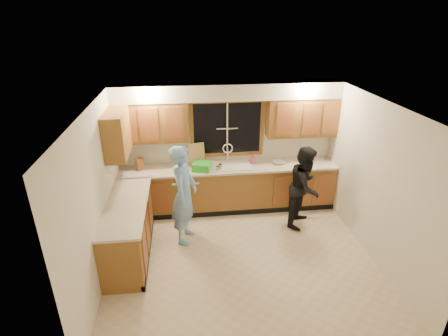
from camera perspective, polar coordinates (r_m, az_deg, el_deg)
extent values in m
plane|color=beige|center=(5.89, 2.85, -14.36)|extent=(4.20, 4.20, 0.00)
plane|color=white|center=(4.76, 3.47, 9.89)|extent=(4.20, 4.20, 0.00)
plane|color=white|center=(6.92, 0.50, 3.76)|extent=(4.20, 0.00, 4.20)
plane|color=white|center=(5.30, -19.95, -4.59)|extent=(0.00, 3.80, 3.80)
plane|color=white|center=(5.91, 23.63, -2.14)|extent=(0.00, 3.80, 3.80)
cube|color=olive|center=(6.98, 0.79, -3.34)|extent=(4.20, 0.60, 0.88)
cube|color=olive|center=(5.94, -15.30, -9.74)|extent=(0.60, 1.90, 0.88)
cube|color=beige|center=(6.77, 0.82, 0.05)|extent=(4.20, 0.63, 0.04)
cube|color=beige|center=(5.70, -15.66, -5.89)|extent=(0.63, 1.90, 0.04)
cube|color=olive|center=(6.56, -11.84, 7.37)|extent=(1.35, 0.33, 0.75)
cube|color=olive|center=(6.91, 12.62, 8.14)|extent=(1.35, 0.33, 0.75)
cube|color=olive|center=(6.05, -17.08, 5.36)|extent=(0.33, 0.90, 0.75)
cube|color=silver|center=(6.45, 0.74, 12.40)|extent=(4.20, 0.35, 0.30)
cube|color=black|center=(6.81, 0.52, 6.50)|extent=(1.30, 0.01, 1.00)
cube|color=olive|center=(6.65, 0.54, 10.87)|extent=(1.44, 0.03, 0.07)
cube|color=olive|center=(6.98, 0.51, 2.29)|extent=(1.44, 0.03, 0.07)
cube|color=olive|center=(6.75, -5.29, 6.24)|extent=(0.07, 0.03, 1.00)
cube|color=olive|center=(6.91, 6.21, 6.64)|extent=(0.07, 0.03, 1.00)
cube|color=white|center=(6.77, 0.81, 0.33)|extent=(0.86, 0.52, 0.03)
cube|color=white|center=(6.79, -0.95, -0.45)|extent=(0.38, 0.42, 0.18)
cube|color=white|center=(6.84, 2.55, -0.27)|extent=(0.38, 0.42, 0.18)
cylinder|color=silver|center=(6.89, 0.60, 2.14)|extent=(0.04, 0.04, 0.28)
torus|color=silver|center=(6.84, 0.60, 3.23)|extent=(0.21, 0.03, 0.21)
cube|color=white|center=(6.94, -6.20, -3.96)|extent=(0.60, 0.56, 0.82)
cube|color=white|center=(5.48, -16.08, -12.96)|extent=(0.58, 0.75, 0.90)
imported|color=#79ADE4|center=(5.87, -6.55, -4.39)|extent=(0.57, 0.73, 1.75)
imported|color=black|center=(6.51, 13.06, -2.99)|extent=(0.90, 0.94, 1.53)
cube|color=#9A552A|center=(6.77, -13.64, 0.64)|extent=(0.17, 0.17, 0.24)
cube|color=tan|center=(6.81, -4.52, 2.29)|extent=(0.34, 0.18, 0.43)
cube|color=green|center=(6.61, -3.64, 0.29)|extent=(0.40, 0.39, 0.15)
imported|color=#DC5387|center=(6.90, 4.81, 1.51)|extent=(0.09, 0.09, 0.20)
imported|color=silver|center=(6.97, 8.93, 0.93)|extent=(0.24, 0.24, 0.06)
cylinder|color=#B5AA8B|center=(6.53, -1.03, -0.14)|extent=(0.08, 0.08, 0.11)
cylinder|color=#B5AA8B|center=(6.60, -0.60, 0.15)|extent=(0.08, 0.08, 0.12)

